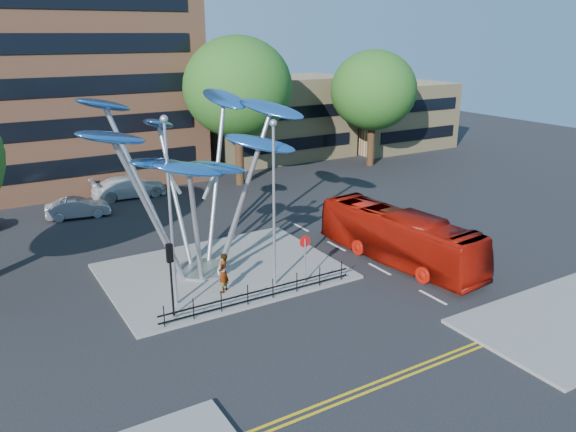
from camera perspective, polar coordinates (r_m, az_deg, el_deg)
ground at (r=26.05m, az=0.98°, el=-9.87°), size 120.00×120.00×0.00m
traffic_island at (r=30.38m, az=-6.67°, el=-5.58°), size 12.00×9.00×0.15m
double_yellow_near at (r=21.92m, az=9.65°, el=-16.04°), size 40.00×0.12×0.01m
double_yellow_far at (r=21.74m, az=10.18°, el=-16.40°), size 40.00×0.12×0.01m
low_building_near at (r=57.56m, az=-1.33°, el=9.91°), size 15.00×8.00×8.00m
low_building_far at (r=64.14m, az=10.68°, el=10.01°), size 12.00×8.00×7.00m
tree_right at (r=46.34m, az=-5.14°, el=12.88°), size 8.80×8.80×12.11m
tree_far at (r=54.02m, az=8.67°, el=12.50°), size 8.00×8.00×10.81m
leaf_sculpture at (r=28.57m, az=-9.70°, el=7.07°), size 12.72×9.54×9.51m
street_lamp_left at (r=25.20m, az=-11.96°, el=1.91°), size 0.36×0.36×8.80m
street_lamp_right at (r=26.80m, az=-1.45°, el=2.69°), size 0.36×0.36×8.30m
traffic_light_island at (r=25.06m, az=-11.87°, el=-4.84°), size 0.28×0.18×3.42m
no_entry_sign_island at (r=28.19m, az=1.74°, el=-3.55°), size 0.60×0.10×2.45m
pedestrian_railing_front at (r=26.66m, az=-2.81°, el=-7.86°), size 10.00×0.06×1.00m
red_bus at (r=31.65m, az=11.19°, el=-2.10°), size 3.43×10.72×2.93m
pedestrian at (r=27.52m, az=-6.60°, el=-5.76°), size 0.85×0.83×1.97m
parked_car_mid at (r=41.40m, az=-20.57°, el=0.78°), size 4.41×2.05×1.40m
parked_car_right at (r=45.37m, az=-15.85°, el=2.87°), size 5.76×2.58×1.64m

